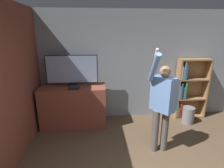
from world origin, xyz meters
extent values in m
cube|color=gray|center=(0.00, 2.96, 1.35)|extent=(6.64, 0.06, 2.70)
cube|color=brown|center=(-2.35, 1.47, 1.35)|extent=(0.06, 4.53, 2.70)
cube|color=brown|center=(-1.50, 2.55, 0.49)|extent=(1.49, 0.63, 0.98)
cylinder|color=black|center=(-1.50, 2.63, 0.99)|extent=(0.22, 0.22, 0.03)
cylinder|color=black|center=(-1.50, 2.63, 1.03)|extent=(0.06, 0.06, 0.05)
cube|color=black|center=(-1.50, 2.63, 1.37)|extent=(1.17, 0.04, 0.65)
cube|color=#8C9EC6|center=(-1.50, 2.61, 1.37)|extent=(1.13, 0.01, 0.62)
cube|color=black|center=(-1.44, 2.39, 1.00)|extent=(0.22, 0.16, 0.05)
cube|color=#997047|center=(1.10, 2.77, 0.77)|extent=(0.04, 0.28, 1.55)
cube|color=#997047|center=(1.86, 2.77, 0.77)|extent=(0.04, 0.28, 1.55)
cube|color=#997047|center=(1.48, 2.90, 0.77)|extent=(0.79, 0.01, 1.55)
cube|color=#997047|center=(1.48, 2.77, 0.02)|extent=(0.72, 0.28, 0.04)
cube|color=#997047|center=(1.48, 2.77, 0.52)|extent=(0.72, 0.28, 0.04)
cube|color=#997047|center=(1.48, 2.77, 1.03)|extent=(0.72, 0.28, 0.04)
cube|color=#997047|center=(1.48, 2.77, 1.53)|extent=(0.72, 0.28, 0.04)
cube|color=#338447|center=(1.13, 2.76, 0.23)|extent=(0.03, 0.27, 0.41)
cube|color=#99663D|center=(1.17, 2.74, 0.15)|extent=(0.03, 0.22, 0.27)
cube|color=red|center=(1.22, 2.76, 0.21)|extent=(0.03, 0.26, 0.38)
cube|color=#5B8E99|center=(1.14, 2.74, 0.71)|extent=(0.04, 0.23, 0.35)
cube|color=#2D569E|center=(1.18, 2.75, 0.74)|extent=(0.02, 0.23, 0.42)
cube|color=#232328|center=(1.21, 2.76, 0.69)|extent=(0.03, 0.26, 0.31)
cube|color=#5B8E99|center=(1.25, 2.76, 0.69)|extent=(0.02, 0.25, 0.30)
cube|color=#338447|center=(1.29, 2.76, 0.75)|extent=(0.03, 0.26, 0.44)
cube|color=beige|center=(1.13, 2.73, 1.22)|extent=(0.03, 0.20, 0.33)
cube|color=#5B8E99|center=(1.17, 2.74, 1.20)|extent=(0.03, 0.22, 0.29)
cube|color=#5B8E99|center=(1.21, 2.74, 1.27)|extent=(0.03, 0.22, 0.44)
cube|color=#2D569E|center=(1.25, 2.74, 1.22)|extent=(0.03, 0.22, 0.35)
cylinder|color=#56514C|center=(0.13, 1.46, 0.41)|extent=(0.13, 0.13, 0.83)
cylinder|color=#56514C|center=(0.31, 1.46, 0.41)|extent=(0.13, 0.13, 0.83)
cube|color=#6B93D1|center=(0.22, 1.46, 1.14)|extent=(0.41, 0.46, 0.62)
sphere|color=#9E7556|center=(0.22, 1.46, 1.55)|extent=(0.19, 0.19, 0.19)
cylinder|color=#6B93D1|center=(0.45, 1.46, 1.12)|extent=(0.09, 0.09, 0.57)
cylinder|color=#6B93D1|center=(-0.01, 1.34, 1.64)|extent=(0.09, 0.40, 0.52)
cube|color=white|center=(-0.01, 1.28, 1.88)|extent=(0.04, 0.09, 0.14)
cylinder|color=gray|center=(1.29, 2.42, 0.21)|extent=(0.28, 0.28, 0.41)
camera|label=1|loc=(-0.90, -1.34, 2.19)|focal=28.00mm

